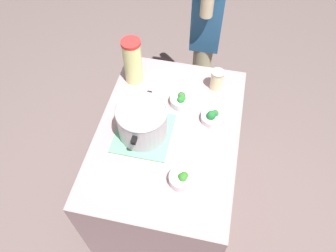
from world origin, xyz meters
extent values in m
plane|color=#6D5B58|center=(0.00, 0.00, 0.00)|extent=(8.00, 8.00, 0.00)
cube|color=#AA878A|center=(0.00, 0.00, 0.44)|extent=(1.09, 0.78, 0.88)
cube|color=#67AA82|center=(-0.04, 0.13, 0.89)|extent=(0.32, 0.30, 0.01)
cylinder|color=#B7B7BC|center=(-0.04, 0.13, 0.98)|extent=(0.26, 0.26, 0.18)
torus|color=#99999E|center=(-0.04, 0.13, 1.07)|extent=(0.27, 0.27, 0.01)
cube|color=black|center=(-0.19, 0.13, 1.03)|extent=(0.04, 0.02, 0.02)
cube|color=black|center=(0.11, 0.13, 1.03)|extent=(0.04, 0.02, 0.02)
cylinder|color=#F1F398|center=(0.34, 0.29, 1.02)|extent=(0.11, 0.11, 0.28)
cylinder|color=red|center=(0.34, 0.29, 1.17)|extent=(0.11, 0.11, 0.02)
ellipsoid|color=yellow|center=(0.36, 0.29, 1.04)|extent=(0.04, 0.04, 0.01)
cylinder|color=beige|center=(0.38, -0.21, 0.94)|extent=(0.07, 0.07, 0.12)
cylinder|color=#B2AD99|center=(0.38, -0.21, 1.01)|extent=(0.08, 0.08, 0.01)
cylinder|color=silver|center=(-0.28, -0.13, 0.91)|extent=(0.12, 0.12, 0.05)
ellipsoid|color=#29761F|center=(-0.28, -0.13, 0.93)|extent=(0.04, 0.04, 0.04)
ellipsoid|color=#36782B|center=(-0.29, -0.14, 0.93)|extent=(0.04, 0.04, 0.05)
ellipsoid|color=#357722|center=(-0.28, -0.14, 0.93)|extent=(0.04, 0.04, 0.05)
cylinder|color=silver|center=(0.22, -0.04, 0.91)|extent=(0.14, 0.14, 0.05)
ellipsoid|color=#366B33|center=(0.23, -0.03, 0.93)|extent=(0.05, 0.05, 0.05)
ellipsoid|color=#38792B|center=(0.21, -0.04, 0.93)|extent=(0.04, 0.04, 0.05)
ellipsoid|color=#28782F|center=(0.20, -0.03, 0.93)|extent=(0.04, 0.04, 0.05)
cylinder|color=silver|center=(0.13, -0.23, 0.90)|extent=(0.13, 0.13, 0.04)
ellipsoid|color=#276D32|center=(0.14, -0.23, 0.93)|extent=(0.04, 0.04, 0.04)
ellipsoid|color=#396A33|center=(0.15, -0.24, 0.92)|extent=(0.04, 0.04, 0.05)
ellipsoid|color=#1E702E|center=(0.12, -0.22, 0.94)|extent=(0.05, 0.05, 0.06)
cylinder|color=#B2AD87|center=(0.83, -0.08, 0.41)|extent=(0.14, 0.14, 0.81)
cylinder|color=#B2AD87|center=(1.03, -0.08, 0.41)|extent=(0.14, 0.14, 0.81)
camera|label=1|loc=(-1.02, -0.22, 2.37)|focal=35.20mm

